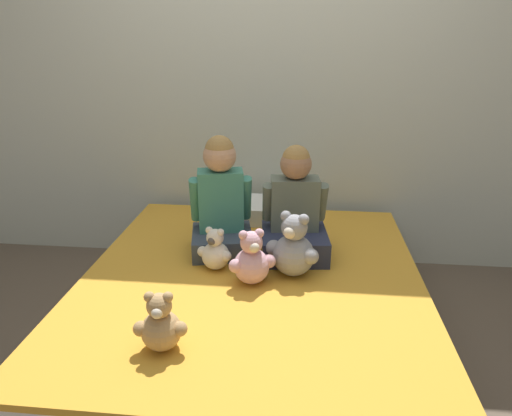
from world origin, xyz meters
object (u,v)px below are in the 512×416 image
(child_on_left, at_px, (221,203))
(pillow_at_headboard, at_px, (265,210))
(teddy_bear_held_by_left_child, at_px, (215,252))
(teddy_bear_at_foot_of_bed, at_px, (161,325))
(child_on_right, at_px, (295,213))
(teddy_bear_held_by_right_child, at_px, (293,249))
(teddy_bear_between_children, at_px, (252,261))
(bed, at_px, (252,310))

(child_on_left, relative_size, pillow_at_headboard, 1.40)
(child_on_left, distance_m, pillow_at_headboard, 0.55)
(teddy_bear_held_by_left_child, xyz_separation_m, pillow_at_headboard, (0.19, 0.69, -0.04))
(child_on_left, bearing_deg, pillow_at_headboard, 56.04)
(teddy_bear_at_foot_of_bed, distance_m, pillow_at_headboard, 1.36)
(child_on_right, distance_m, teddy_bear_held_by_left_child, 0.47)
(child_on_right, height_order, teddy_bear_held_by_right_child, child_on_right)
(child_on_right, relative_size, teddy_bear_between_children, 2.16)
(bed, distance_m, pillow_at_headboard, 0.79)
(pillow_at_headboard, bearing_deg, teddy_bear_held_by_left_child, -105.32)
(teddy_bear_at_foot_of_bed, bearing_deg, bed, 59.81)
(teddy_bear_between_children, bearing_deg, pillow_at_headboard, 67.97)
(teddy_bear_held_by_left_child, height_order, teddy_bear_at_foot_of_bed, teddy_bear_at_foot_of_bed)
(child_on_right, height_order, pillow_at_headboard, child_on_right)
(child_on_left, bearing_deg, bed, -65.46)
(child_on_right, relative_size, teddy_bear_held_by_right_child, 1.81)
(teddy_bear_held_by_left_child, xyz_separation_m, teddy_bear_between_children, (0.20, -0.12, 0.02))
(teddy_bear_held_by_left_child, bearing_deg, child_on_right, 46.94)
(child_on_left, bearing_deg, teddy_bear_held_by_left_child, -100.00)
(teddy_bear_held_by_left_child, distance_m, teddy_bear_held_by_right_child, 0.39)
(bed, bearing_deg, teddy_bear_held_by_left_child, 166.39)
(teddy_bear_held_by_left_child, distance_m, pillow_at_headboard, 0.72)
(teddy_bear_between_children, bearing_deg, teddy_bear_held_by_right_child, 4.81)
(bed, distance_m, teddy_bear_held_by_left_child, 0.36)
(child_on_right, xyz_separation_m, pillow_at_headboard, (-0.20, 0.47, -0.17))
(child_on_left, xyz_separation_m, teddy_bear_held_by_right_child, (0.39, -0.24, -0.14))
(teddy_bear_held_by_left_child, bearing_deg, teddy_bear_held_by_right_child, 14.54)
(teddy_bear_held_by_left_child, relative_size, teddy_bear_held_by_right_child, 0.68)
(teddy_bear_held_by_right_child, relative_size, teddy_bear_at_foot_of_bed, 1.35)
(bed, distance_m, child_on_right, 0.55)
(teddy_bear_between_children, relative_size, pillow_at_headboard, 0.60)
(teddy_bear_between_children, bearing_deg, child_on_left, 98.11)
(child_on_right, distance_m, teddy_bear_at_foot_of_bed, 0.99)
(pillow_at_headboard, bearing_deg, bed, -90.00)
(teddy_bear_held_by_left_child, bearing_deg, teddy_bear_at_foot_of_bed, -80.49)
(bed, xyz_separation_m, pillow_at_headboard, (0.00, 0.74, 0.26))
(bed, xyz_separation_m, teddy_bear_between_children, (0.01, -0.07, 0.32))
(bed, relative_size, pillow_at_headboard, 4.12)
(bed, height_order, teddy_bear_held_by_left_child, teddy_bear_held_by_left_child)
(bed, bearing_deg, child_on_left, 125.92)
(child_on_left, height_order, teddy_bear_between_children, child_on_left)
(child_on_right, relative_size, pillow_at_headboard, 1.31)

